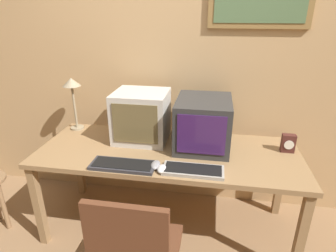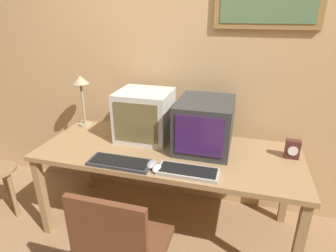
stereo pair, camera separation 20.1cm
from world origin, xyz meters
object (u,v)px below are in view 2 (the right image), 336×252
monitor_left (145,115)px  desk_clock (292,149)px  side_stool (0,182)px  monitor_right (205,125)px  mouse_far_corner (152,164)px  keyboard_main (120,162)px  mouse_near_keyboard (157,168)px  desk_lamp (81,87)px  keyboard_side (188,171)px

monitor_left → desk_clock: bearing=-2.0°
desk_clock → side_stool: bearing=-170.7°
monitor_left → monitor_right: size_ratio=0.85×
monitor_left → monitor_right: 0.48m
mouse_far_corner → side_stool: size_ratio=0.24×
keyboard_main → mouse_far_corner: mouse_far_corner is taller
mouse_near_keyboard → side_stool: 1.46m
monitor_right → desk_lamp: size_ratio=1.07×
monitor_left → mouse_far_corner: bearing=-64.6°
keyboard_main → keyboard_side: same height
mouse_near_keyboard → monitor_right: bearing=60.9°
mouse_far_corner → desk_lamp: bearing=147.0°
mouse_near_keyboard → desk_clock: size_ratio=0.75×
keyboard_side → mouse_far_corner: (-0.25, 0.01, 0.01)m
keyboard_side → monitor_right: bearing=85.0°
keyboard_main → desk_clock: desk_clock is taller
desk_lamp → mouse_far_corner: bearing=-33.0°
desk_clock → desk_lamp: size_ratio=0.30×
keyboard_main → mouse_near_keyboard: (0.27, -0.01, 0.00)m
desk_clock → mouse_far_corner: bearing=-157.3°
mouse_near_keyboard → side_stool: size_ratio=0.22×
keyboard_main → mouse_near_keyboard: 0.27m
desk_clock → keyboard_main: bearing=-160.1°
monitor_right → desk_lamp: desk_lamp is taller
monitor_right → desk_clock: monitor_right is taller
desk_clock → monitor_left: bearing=178.0°
keyboard_main → keyboard_side: 0.47m
monitor_right → side_stool: size_ratio=1.04×
monitor_left → keyboard_main: bearing=-92.3°
monitor_right → keyboard_main: 0.67m
keyboard_main → desk_lamp: size_ratio=0.96×
mouse_near_keyboard → desk_lamp: 1.09m
keyboard_side → desk_lamp: size_ratio=0.88×
monitor_right → monitor_left: bearing=175.9°
keyboard_side → mouse_near_keyboard: 0.20m
keyboard_side → desk_clock: desk_clock is taller
monitor_left → keyboard_side: size_ratio=1.04×
monitor_left → desk_lamp: bearing=169.7°
monitor_left → mouse_far_corner: monitor_left is taller
mouse_far_corner → side_stool: bearing=179.6°
keyboard_side → mouse_far_corner: size_ratio=3.54×
monitor_left → monitor_right: monitor_left is taller
monitor_right → desk_clock: bearing=-0.3°
desk_lamp → monitor_right: bearing=-7.6°
monitor_left → mouse_far_corner: 0.49m
side_stool → monitor_left: bearing=19.4°
monitor_left → keyboard_main: 0.48m
desk_lamp → mouse_near_keyboard: bearing=-33.4°
keyboard_main → mouse_far_corner: size_ratio=3.87×
monitor_right → desk_lamp: (-1.10, 0.15, 0.17)m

